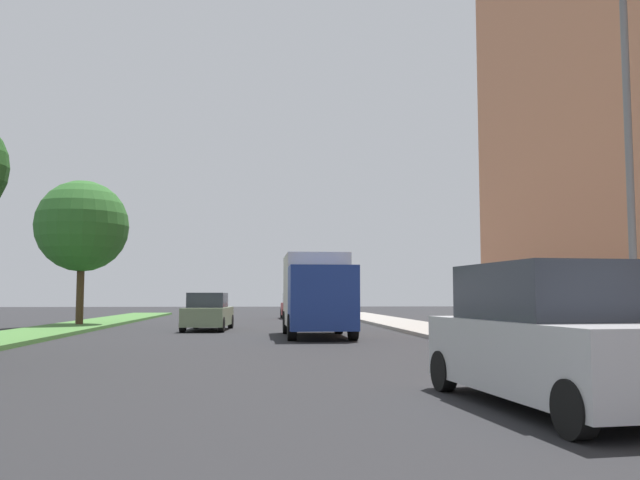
{
  "coord_description": "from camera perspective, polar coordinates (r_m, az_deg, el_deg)",
  "views": [
    {
      "loc": [
        0.86,
        3.74,
        1.51
      ],
      "look_at": [
        2.48,
        21.27,
        2.99
      ],
      "focal_mm": 37.59,
      "sensor_mm": 36.0,
      "label": 1
    }
  ],
  "objects": [
    {
      "name": "tree_distant",
      "position": [
        35.01,
        -19.6,
        1.11
      ],
      "size": [
        4.5,
        4.5,
        7.06
      ],
      "color": "#4C3823",
      "rests_on": "median_strip"
    },
    {
      "name": "ground_plane",
      "position": [
        26.32,
        -7.23,
        -8.05
      ],
      "size": [
        140.0,
        140.0,
        0.0
      ],
      "primitive_type": "plane",
      "color": "#262628"
    },
    {
      "name": "truck_box_delivery",
      "position": [
        25.25,
        -0.27,
        -4.52
      ],
      "size": [
        2.4,
        6.2,
        3.1
      ],
      "color": "navy",
      "rests_on": "ground_plane"
    },
    {
      "name": "suv_crossing",
      "position": [
        9.78,
        19.14,
        -7.95
      ],
      "size": [
        2.39,
        4.77,
        1.97
      ],
      "color": "#B7B7BC",
      "rests_on": "ground_plane"
    },
    {
      "name": "sedan_distant",
      "position": [
        45.43,
        -2.15,
        -5.7
      ],
      "size": [
        1.85,
        4.23,
        1.71
      ],
      "color": "maroon",
      "rests_on": "ground_plane"
    },
    {
      "name": "sidewalk_right",
      "position": [
        25.42,
        11.92,
        -7.93
      ],
      "size": [
        3.0,
        64.0,
        0.15
      ],
      "primitive_type": "cube",
      "color": "#9E9991",
      "rests_on": "ground_plane"
    },
    {
      "name": "street_lamp_right",
      "position": [
        14.05,
        24.43,
        8.31
      ],
      "size": [
        1.02,
        0.24,
        7.5
      ],
      "color": "slate",
      "rests_on": "sidewalk_right"
    },
    {
      "name": "median_strip",
      "position": [
        25.77,
        -24.97,
        -7.55
      ],
      "size": [
        3.09,
        64.0,
        0.15
      ],
      "primitive_type": "cube",
      "color": "#477A38",
      "rests_on": "ground_plane"
    },
    {
      "name": "sedan_midblock",
      "position": [
        30.21,
        -9.5,
        -6.13
      ],
      "size": [
        2.1,
        4.59,
        1.66
      ],
      "color": "gray",
      "rests_on": "ground_plane"
    }
  ]
}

